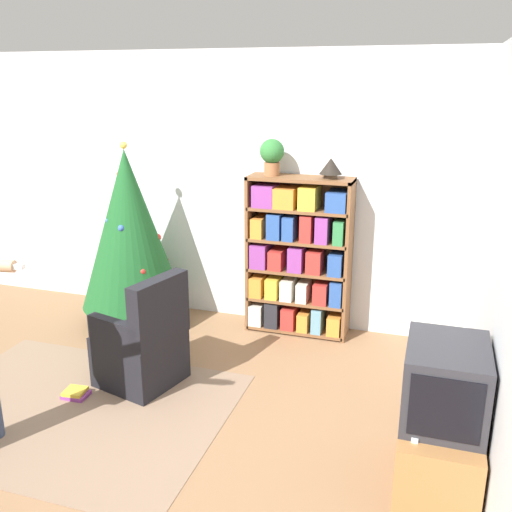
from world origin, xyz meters
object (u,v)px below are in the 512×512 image
object	(u,v)px
table_lamp	(331,167)
bookshelf	(298,257)
christmas_tree	(129,230)
potted_plant	(272,154)
television	(445,383)
armchair	(143,346)

from	to	relation	value
table_lamp	bookshelf	bearing A→B (deg)	-178.45
christmas_tree	potted_plant	size ratio (longest dim) A/B	5.45
television	table_lamp	xyz separation A→B (m)	(-1.05, 1.93, 0.89)
bookshelf	potted_plant	xyz separation A→B (m)	(-0.26, 0.01, 0.94)
potted_plant	table_lamp	world-z (taller)	potted_plant
bookshelf	armchair	world-z (taller)	bookshelf
christmas_tree	armchair	distance (m)	1.37
bookshelf	potted_plant	world-z (taller)	potted_plant
television	bookshelf	bearing A→B (deg)	124.50
armchair	bookshelf	bearing A→B (deg)	160.54
television	christmas_tree	distance (m)	3.31
christmas_tree	armchair	bearing A→B (deg)	-56.92
bookshelf	potted_plant	distance (m)	0.98
bookshelf	christmas_tree	size ratio (longest dim) A/B	0.83
potted_plant	table_lamp	bearing A→B (deg)	0.00
armchair	potted_plant	size ratio (longest dim) A/B	2.80
television	table_lamp	world-z (taller)	table_lamp
christmas_tree	bookshelf	bearing A→B (deg)	12.17
armchair	table_lamp	world-z (taller)	table_lamp
television	armchair	distance (m)	2.34
armchair	potted_plant	world-z (taller)	potted_plant
christmas_tree	armchair	size ratio (longest dim) A/B	1.95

